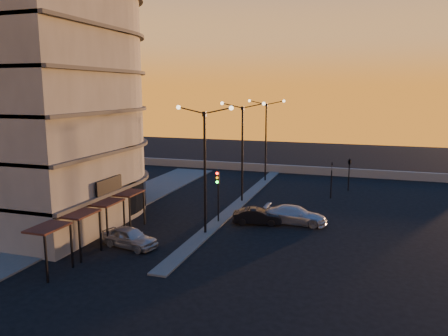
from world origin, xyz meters
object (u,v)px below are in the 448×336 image
(car_hatchback, at_px, (130,237))
(car_sedan, at_px, (257,216))
(streetlamp_mid, at_px, (242,144))
(traffic_light_main, at_px, (218,188))
(car_wagon, at_px, (295,215))

(car_hatchback, distance_m, car_sedan, 10.46)
(streetlamp_mid, bearing_deg, car_sedan, -64.38)
(streetlamp_mid, height_order, traffic_light_main, streetlamp_mid)
(traffic_light_main, bearing_deg, car_hatchback, -119.03)
(traffic_light_main, height_order, car_sedan, traffic_light_main)
(streetlamp_mid, relative_size, car_hatchback, 2.32)
(streetlamp_mid, relative_size, car_wagon, 1.92)
(streetlamp_mid, bearing_deg, traffic_light_main, -90.00)
(car_sedan, relative_size, car_wagon, 0.78)
(car_sedan, bearing_deg, car_hatchback, 125.46)
(car_hatchback, xyz_separation_m, car_sedan, (7.04, 7.74, -0.06))
(streetlamp_mid, distance_m, car_hatchback, 15.54)
(traffic_light_main, xyz_separation_m, car_wagon, (5.98, 1.72, -2.17))
(car_sedan, xyz_separation_m, car_wagon, (2.88, 1.07, 0.08))
(traffic_light_main, relative_size, car_hatchback, 1.04)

